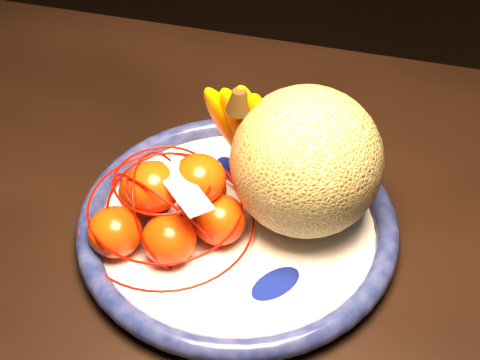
% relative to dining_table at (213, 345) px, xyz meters
% --- Properties ---
extents(dining_table, '(1.53, 0.92, 0.76)m').
position_rel_dining_table_xyz_m(dining_table, '(0.00, 0.00, 0.00)').
color(dining_table, black).
rests_on(dining_table, ground).
extents(fruit_bowl, '(0.34, 0.34, 0.03)m').
position_rel_dining_table_xyz_m(fruit_bowl, '(0.00, 0.09, 0.09)').
color(fruit_bowl, white).
rests_on(fruit_bowl, dining_table).
extents(cantaloupe, '(0.15, 0.15, 0.15)m').
position_rel_dining_table_xyz_m(cantaloupe, '(0.06, 0.12, 0.17)').
color(cantaloupe, olive).
rests_on(cantaloupe, fruit_bowl).
extents(banana_bunch, '(0.10, 0.10, 0.15)m').
position_rel_dining_table_xyz_m(banana_bunch, '(-0.01, 0.16, 0.17)').
color(banana_bunch, '#E1C800').
rests_on(banana_bunch, fruit_bowl).
extents(mandarin_bag, '(0.22, 0.22, 0.11)m').
position_rel_dining_table_xyz_m(mandarin_bag, '(-0.06, 0.07, 0.13)').
color(mandarin_bag, '#F33400').
rests_on(mandarin_bag, fruit_bowl).
extents(price_tag, '(0.07, 0.07, 0.01)m').
position_rel_dining_table_xyz_m(price_tag, '(-0.04, 0.05, 0.17)').
color(price_tag, white).
rests_on(price_tag, mandarin_bag).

